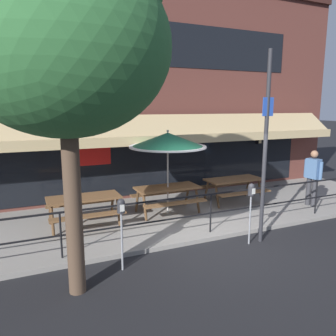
# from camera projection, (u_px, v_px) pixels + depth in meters

# --- Properties ---
(ground_plane) EXTENTS (120.00, 120.00, 0.00)m
(ground_plane) POSITION_uv_depth(u_px,v_px,m) (217.00, 240.00, 7.70)
(ground_plane) COLOR black
(patio_deck) EXTENTS (15.00, 4.00, 0.10)m
(patio_deck) POSITION_uv_depth(u_px,v_px,m) (180.00, 213.00, 9.49)
(patio_deck) COLOR gray
(patio_deck) RESTS_ON ground
(restaurant_building) EXTENTS (15.00, 1.60, 7.25)m
(restaurant_building) POSITION_uv_depth(u_px,v_px,m) (151.00, 91.00, 10.84)
(restaurant_building) COLOR brown
(restaurant_building) RESTS_ON ground
(patio_railing) EXTENTS (13.84, 0.04, 0.97)m
(patio_railing) POSITION_uv_depth(u_px,v_px,m) (211.00, 204.00, 7.83)
(patio_railing) COLOR black
(patio_railing) RESTS_ON patio_deck
(picnic_table_left) EXTENTS (1.80, 1.42, 0.76)m
(picnic_table_left) POSITION_uv_depth(u_px,v_px,m) (84.00, 203.00, 8.26)
(picnic_table_left) COLOR brown
(picnic_table_left) RESTS_ON patio_deck
(picnic_table_centre) EXTENTS (1.80, 1.42, 0.76)m
(picnic_table_centre) POSITION_uv_depth(u_px,v_px,m) (167.00, 192.00, 9.29)
(picnic_table_centre) COLOR brown
(picnic_table_centre) RESTS_ON patio_deck
(picnic_table_right) EXTENTS (1.80, 1.42, 0.76)m
(picnic_table_right) POSITION_uv_depth(u_px,v_px,m) (234.00, 184.00, 10.34)
(picnic_table_right) COLOR brown
(picnic_table_right) RESTS_ON patio_deck
(patio_umbrella_centre) EXTENTS (2.14, 2.14, 2.38)m
(patio_umbrella_centre) POSITION_uv_depth(u_px,v_px,m) (168.00, 141.00, 8.99)
(patio_umbrella_centre) COLOR #B7B2A8
(patio_umbrella_centre) RESTS_ON patio_deck
(pedestrian_walking) EXTENTS (0.28, 0.62, 1.71)m
(pedestrian_walking) POSITION_uv_depth(u_px,v_px,m) (313.00, 175.00, 9.90)
(pedestrian_walking) COLOR #333338
(pedestrian_walking) RESTS_ON patio_deck
(parking_meter_near) EXTENTS (0.15, 0.16, 1.42)m
(parking_meter_near) POSITION_uv_depth(u_px,v_px,m) (121.00, 213.00, 6.10)
(parking_meter_near) COLOR gray
(parking_meter_near) RESTS_ON ground
(parking_meter_far) EXTENTS (0.15, 0.16, 1.42)m
(parking_meter_far) POSITION_uv_depth(u_px,v_px,m) (251.00, 195.00, 7.29)
(parking_meter_far) COLOR gray
(parking_meter_far) RESTS_ON ground
(street_sign_pole) EXTENTS (0.28, 0.09, 4.30)m
(street_sign_pole) POSITION_uv_depth(u_px,v_px,m) (265.00, 147.00, 7.25)
(street_sign_pole) COLOR #2D2D33
(street_sign_pole) RESTS_ON ground
(street_tree_curbside) EXTENTS (3.26, 2.93, 5.86)m
(street_tree_curbside) POSITION_uv_depth(u_px,v_px,m) (71.00, 33.00, 4.79)
(street_tree_curbside) COLOR brown
(street_tree_curbside) RESTS_ON ground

